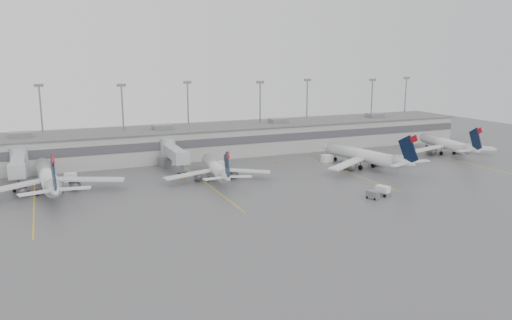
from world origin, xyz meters
name	(u,v)px	position (x,y,z in m)	size (l,w,h in m)	color
ground	(340,207)	(0.00, 0.00, 0.00)	(260.00, 260.00, 0.00)	#505053
terminal	(231,139)	(-0.01, 57.98, 4.17)	(152.00, 17.00, 9.45)	#9F9F9A
light_masts	(224,110)	(0.00, 63.75, 12.03)	(142.40, 8.00, 20.60)	gray
jet_bridge_left	(19,164)	(-55.50, 45.72, 3.87)	(4.00, 17.20, 7.00)	#A1A4A7
jet_bridge_right	(172,153)	(-20.50, 45.72, 3.87)	(4.00, 17.20, 7.00)	#A1A4A7
stand_markings	(283,179)	(0.00, 24.00, 0.01)	(105.25, 40.00, 0.01)	gold
jet_far_left	(48,177)	(-49.62, 31.84, 3.37)	(29.88, 33.58, 10.86)	silver
jet_mid_left	(216,168)	(-14.36, 29.23, 2.76)	(24.34, 27.43, 8.89)	silver
jet_mid_right	(366,156)	(23.97, 25.88, 3.26)	(28.47, 32.18, 10.48)	silver
jet_far_right	(447,144)	(56.29, 31.90, 3.04)	(26.54, 30.02, 9.79)	silver
baggage_tug	(382,192)	(12.28, 3.51, 0.78)	(2.91, 3.60, 2.01)	white
baggage_cart	(373,195)	(9.08, 2.31, 0.83)	(2.19, 2.82, 1.59)	slate
gse_uld_a	(71,177)	(-45.00, 40.76, 0.97)	(2.74, 1.83, 1.94)	white
gse_uld_b	(220,165)	(-9.73, 40.22, 0.92)	(2.59, 1.73, 1.84)	white
gse_uld_c	(327,158)	(19.16, 36.41, 0.97)	(2.73, 1.82, 1.93)	white
gse_loader	(165,163)	(-22.07, 47.24, 1.09)	(2.19, 3.50, 2.19)	slate
cone_a	(29,190)	(-53.48, 34.63, 0.37)	(0.47, 0.47, 0.75)	#F15A05
cone_b	(184,178)	(-20.99, 32.48, 0.32)	(0.40, 0.40, 0.63)	#F15A05
cone_c	(276,162)	(5.96, 40.08, 0.39)	(0.49, 0.49, 0.78)	#F15A05
cone_d	(430,150)	(55.93, 38.11, 0.33)	(0.42, 0.42, 0.66)	#F15A05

